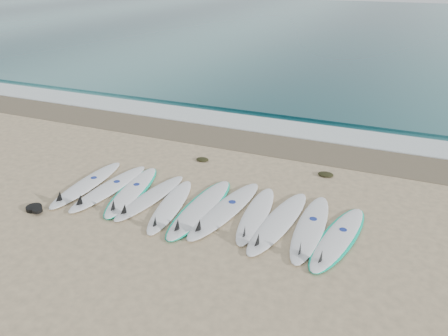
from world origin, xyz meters
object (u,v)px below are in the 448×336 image
at_px(surfboard_5, 200,208).
at_px(leash_coil, 35,209).
at_px(surfboard_0, 85,185).
at_px(surfboard_10, 338,238).

xyz_separation_m(surfboard_5, leash_coil, (-3.18, -1.35, -0.00)).
xyz_separation_m(surfboard_0, surfboard_5, (2.91, 0.07, -0.01)).
height_order(surfboard_0, leash_coil, surfboard_0).
distance_m(surfboard_10, leash_coil, 6.19).
bearing_deg(leash_coil, surfboard_0, 78.14).
bearing_deg(leash_coil, surfboard_10, 12.84).
bearing_deg(surfboard_5, surfboard_0, -177.94).
xyz_separation_m(surfboard_10, leash_coil, (-6.03, -1.38, 0.00)).
height_order(surfboard_5, leash_coil, surfboard_5).
bearing_deg(surfboard_0, surfboard_10, -1.22).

